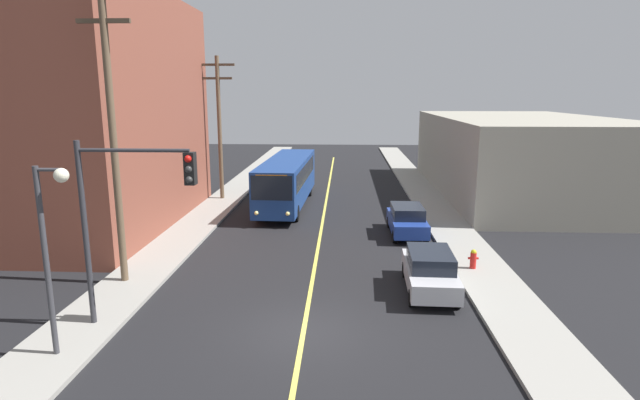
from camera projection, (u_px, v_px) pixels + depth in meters
name	position (u px, v px, depth m)	size (l,w,h in m)	color
ground_plane	(304.00, 331.00, 16.52)	(120.00, 120.00, 0.00)	black
sidewalk_left	(180.00, 239.00, 26.62)	(2.50, 90.00, 0.15)	gray
sidewalk_right	(461.00, 243.00, 25.94)	(2.50, 90.00, 0.15)	gray
lane_stripe_center	(323.00, 219.00, 31.18)	(0.16, 60.00, 0.01)	#D8CC4C
building_left_brick	(82.00, 113.00, 28.61)	(10.00, 16.02, 12.92)	brown
building_right_warehouse	(519.00, 155.00, 38.54)	(12.00, 22.58, 5.79)	gray
city_bus	(287.00, 180.00, 34.37)	(2.97, 12.22, 3.20)	navy
parked_car_silver	(430.00, 271.00, 19.69)	(1.94, 4.46, 1.62)	#B7B7BC
parked_car_blue	(407.00, 220.00, 27.50)	(1.84, 4.41, 1.62)	navy
utility_pole_near	(112.00, 124.00, 19.34)	(2.40, 0.28, 11.48)	brown
utility_pole_mid	(219.00, 122.00, 35.45)	(2.40, 0.28, 9.86)	brown
traffic_signal_left_corner	(130.00, 200.00, 15.91)	(3.75, 0.48, 6.00)	#2D2D33
street_lamp_left	(51.00, 234.00, 14.10)	(0.98, 0.40, 5.50)	#38383D
fire_hydrant	(473.00, 259.00, 21.92)	(0.44, 0.26, 0.84)	red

